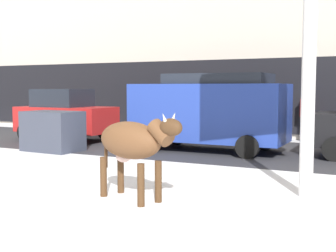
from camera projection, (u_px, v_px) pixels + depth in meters
ground_plane at (40, 219)px, 6.60m from camera, size 120.00×120.00×0.00m
road_strip at (228, 150)px, 13.95m from camera, size 60.00×5.60×0.01m
cow_brown at (133, 142)px, 7.65m from camera, size 1.93×1.00×1.54m
car_red_hatchback at (65, 115)px, 16.40m from camera, size 3.51×1.94×1.86m
car_blue_van at (210, 110)px, 13.61m from camera, size 4.61×2.14×2.32m
pedestrian_by_cars at (306, 117)px, 15.97m from camera, size 0.36×0.24×1.73m
dumpster at (53, 131)px, 13.67m from camera, size 1.76×1.19×1.20m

